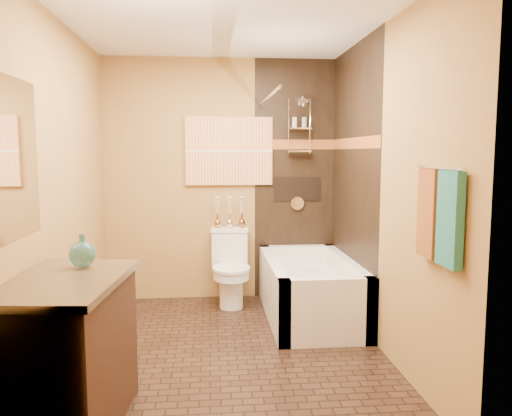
{
  "coord_description": "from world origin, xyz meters",
  "views": [
    {
      "loc": [
        -0.12,
        -3.72,
        1.54
      ],
      "look_at": [
        0.26,
        0.4,
        1.07
      ],
      "focal_mm": 35.0,
      "sensor_mm": 36.0,
      "label": 1
    }
  ],
  "objects": [
    {
      "name": "toilet",
      "position": [
        0.08,
        1.22,
        0.38
      ],
      "size": [
        0.4,
        0.58,
        0.76
      ],
      "rotation": [
        0.0,
        0.0,
        -0.07
      ],
      "color": "white",
      "rests_on": "floor"
    },
    {
      "name": "sunset_painting",
      "position": [
        0.08,
        1.48,
        1.55
      ],
      "size": [
        0.9,
        0.04,
        0.7
      ],
      "primitive_type": "cube",
      "color": "orange",
      "rests_on": "wall_back"
    },
    {
      "name": "wall_right",
      "position": [
        1.2,
        0.0,
        1.25
      ],
      "size": [
        0.02,
        3.0,
        2.5
      ],
      "primitive_type": "cube",
      "color": "#A2763E",
      "rests_on": "floor"
    },
    {
      "name": "floor",
      "position": [
        0.0,
        0.0,
        0.0
      ],
      "size": [
        3.0,
        3.0,
        0.0
      ],
      "primitive_type": "plane",
      "color": "black",
      "rests_on": "ground"
    },
    {
      "name": "mosaic_band_right",
      "position": [
        1.18,
        0.75,
        1.62
      ],
      "size": [
        0.01,
        1.5,
        0.1
      ],
      "primitive_type": "cube",
      "color": "brown",
      "rests_on": "alcove_tile_right"
    },
    {
      "name": "alcove_niche",
      "position": [
        0.8,
        1.48,
        1.15
      ],
      "size": [
        0.5,
        0.01,
        0.25
      ],
      "primitive_type": "cube",
      "color": "black",
      "rests_on": "alcove_tile_back"
    },
    {
      "name": "ceiling",
      "position": [
        0.0,
        0.0,
        2.5
      ],
      "size": [
        3.0,
        3.0,
        0.0
      ],
      "primitive_type": "plane",
      "color": "silver",
      "rests_on": "wall_back"
    },
    {
      "name": "towel_rust",
      "position": [
        1.16,
        -0.92,
        1.18
      ],
      "size": [
        0.05,
        0.22,
        0.52
      ],
      "primitive_type": "cube",
      "color": "brown",
      "rests_on": "towel_bar"
    },
    {
      "name": "bathtub",
      "position": [
        0.8,
        0.75,
        0.22
      ],
      "size": [
        0.8,
        1.5,
        0.55
      ],
      "color": "white",
      "rests_on": "floor"
    },
    {
      "name": "vanity",
      "position": [
        -0.92,
        -1.0,
        0.43
      ],
      "size": [
        0.69,
        1.03,
        0.86
      ],
      "rotation": [
        0.0,
        0.0,
        -0.1
      ],
      "color": "black",
      "rests_on": "floor"
    },
    {
      "name": "bud_vases",
      "position": [
        0.08,
        1.39,
        0.93
      ],
      "size": [
        0.32,
        0.07,
        0.32
      ],
      "color": "#B88339",
      "rests_on": "toilet"
    },
    {
      "name": "alcove_tile_right",
      "position": [
        1.19,
        0.75,
        1.25
      ],
      "size": [
        0.01,
        1.5,
        2.5
      ],
      "primitive_type": "cube",
      "color": "black",
      "rests_on": "wall_right"
    },
    {
      "name": "curtain_rod",
      "position": [
        0.4,
        0.75,
        2.02
      ],
      "size": [
        0.03,
        1.55,
        0.03
      ],
      "primitive_type": "cylinder",
      "rotation": [
        1.57,
        0.0,
        0.0
      ],
      "color": "silver",
      "rests_on": "wall_back"
    },
    {
      "name": "mosaic_band_back",
      "position": [
        0.78,
        1.48,
        1.62
      ],
      "size": [
        0.85,
        0.01,
        0.1
      ],
      "primitive_type": "cube",
      "color": "brown",
      "rests_on": "alcove_tile_back"
    },
    {
      "name": "towel_bar",
      "position": [
        1.15,
        -1.05,
        1.45
      ],
      "size": [
        0.02,
        0.55,
        0.02
      ],
      "primitive_type": "cylinder",
      "rotation": [
        1.57,
        0.0,
        0.0
      ],
      "color": "silver",
      "rests_on": "wall_right"
    },
    {
      "name": "towel_teal",
      "position": [
        1.16,
        -1.18,
        1.18
      ],
      "size": [
        0.05,
        0.22,
        0.52
      ],
      "primitive_type": "cube",
      "color": "#227167",
      "rests_on": "towel_bar"
    },
    {
      "name": "alcove_tile_back",
      "position": [
        0.78,
        1.49,
        1.25
      ],
      "size": [
        0.85,
        0.01,
        2.5
      ],
      "primitive_type": "cube",
      "color": "black",
      "rests_on": "wall_back"
    },
    {
      "name": "wall_back",
      "position": [
        0.0,
        1.5,
        1.25
      ],
      "size": [
        2.4,
        0.02,
        2.5
      ],
      "primitive_type": "cube",
      "color": "#A2763E",
      "rests_on": "floor"
    },
    {
      "name": "vanity_mirror",
      "position": [
        -1.19,
        -1.0,
        1.5
      ],
      "size": [
        0.01,
        1.0,
        0.9
      ],
      "primitive_type": "cube",
      "color": "white",
      "rests_on": "wall_left"
    },
    {
      "name": "wall_front",
      "position": [
        0.0,
        -1.5,
        1.25
      ],
      "size": [
        2.4,
        0.02,
        2.5
      ],
      "primitive_type": "cube",
      "color": "#A2763E",
      "rests_on": "floor"
    },
    {
      "name": "wall_left",
      "position": [
        -1.2,
        0.0,
        1.25
      ],
      "size": [
        0.02,
        3.0,
        2.5
      ],
      "primitive_type": "cube",
      "color": "#A2763E",
      "rests_on": "floor"
    },
    {
      "name": "teal_bottle",
      "position": [
        -0.87,
        -0.74,
        0.96
      ],
      "size": [
        0.21,
        0.21,
        0.25
      ],
      "primitive_type": null,
      "rotation": [
        0.0,
        0.0,
        -0.42
      ],
      "color": "#236A66",
      "rests_on": "vanity"
    },
    {
      "name": "shower_fixtures",
      "position": [
        0.8,
        1.38,
        1.67
      ],
      "size": [
        0.24,
        0.33,
        1.16
      ],
      "color": "silver",
      "rests_on": "floor"
    }
  ]
}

